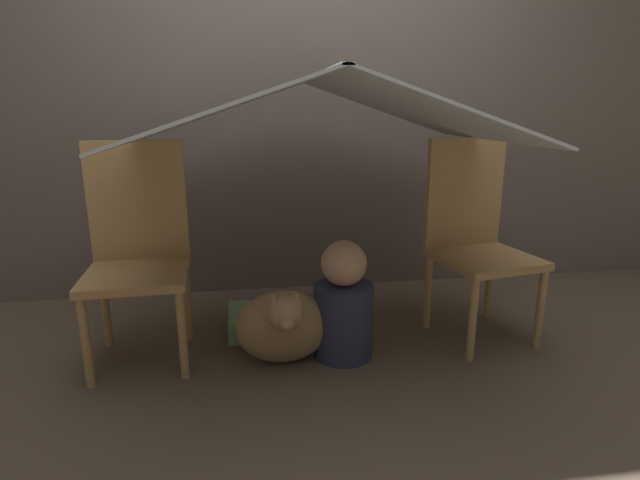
% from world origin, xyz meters
% --- Properties ---
extents(ground_plane, '(8.80, 8.80, 0.00)m').
position_xyz_m(ground_plane, '(0.00, 0.00, 0.00)').
color(ground_plane, brown).
extents(wall_back, '(7.00, 0.05, 2.50)m').
position_xyz_m(wall_back, '(0.00, 1.02, 1.25)').
color(wall_back, '#6B6056').
rests_on(wall_back, ground_plane).
extents(chair_left, '(0.45, 0.45, 0.96)m').
position_xyz_m(chair_left, '(-0.80, 0.24, 0.51)').
color(chair_left, tan).
rests_on(chair_left, ground_plane).
extents(chair_right, '(0.50, 0.50, 0.96)m').
position_xyz_m(chair_right, '(0.78, 0.24, 0.51)').
color(chair_right, tan).
rests_on(chair_right, ground_plane).
extents(sheet_canopy, '(1.60, 1.15, 0.28)m').
position_xyz_m(sheet_canopy, '(0.00, 0.15, 1.10)').
color(sheet_canopy, silver).
extents(person_front, '(0.27, 0.27, 0.54)m').
position_xyz_m(person_front, '(0.09, 0.07, 0.24)').
color(person_front, '#2D3351').
rests_on(person_front, ground_plane).
extents(dog, '(0.42, 0.36, 0.39)m').
position_xyz_m(dog, '(-0.18, 0.03, 0.18)').
color(dog, '#9E7F56').
rests_on(dog, ground_plane).
extents(floor_cushion, '(0.41, 0.33, 0.10)m').
position_xyz_m(floor_cushion, '(-0.22, 0.40, 0.05)').
color(floor_cushion, '#7FB27F').
rests_on(floor_cushion, ground_plane).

